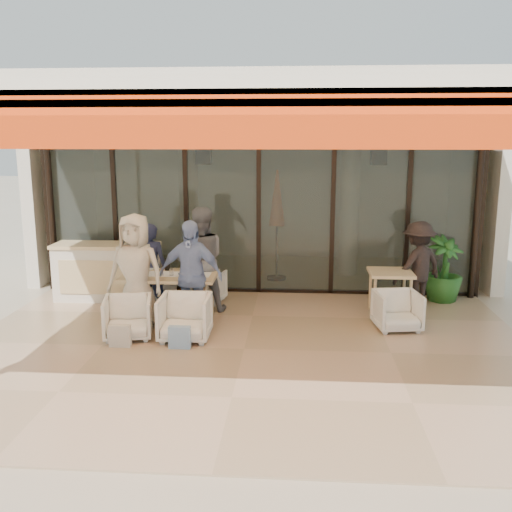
{
  "coord_description": "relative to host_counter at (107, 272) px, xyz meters",
  "views": [
    {
      "loc": [
        0.7,
        -7.4,
        2.88
      ],
      "look_at": [
        0.1,
        0.9,
        1.15
      ],
      "focal_mm": 40.0,
      "sensor_mm": 36.0,
      "label": 1
    }
  ],
  "objects": [
    {
      "name": "ground",
      "position": [
        2.68,
        -2.3,
        -0.53
      ],
      "size": [
        70.0,
        70.0,
        0.0
      ],
      "primitive_type": "plane",
      "color": "#C6B293",
      "rests_on": "ground"
    },
    {
      "name": "terrace_floor",
      "position": [
        2.68,
        -2.3,
        -0.53
      ],
      "size": [
        8.0,
        6.0,
        0.01
      ],
      "primitive_type": "cube",
      "color": "tan",
      "rests_on": "ground"
    },
    {
      "name": "terrace_structure",
      "position": [
        2.68,
        -2.56,
        2.72
      ],
      "size": [
        8.0,
        6.0,
        3.4
      ],
      "color": "silver",
      "rests_on": "ground"
    },
    {
      "name": "glass_storefront",
      "position": [
        2.68,
        0.7,
        1.07
      ],
      "size": [
        8.08,
        0.1,
        3.2
      ],
      "color": "#9EADA3",
      "rests_on": "ground"
    },
    {
      "name": "interior_block",
      "position": [
        2.68,
        3.02,
        1.7
      ],
      "size": [
        9.05,
        3.62,
        3.52
      ],
      "color": "silver",
      "rests_on": "ground"
    },
    {
      "name": "host_counter",
      "position": [
        0.0,
        0.0,
        0.0
      ],
      "size": [
        1.85,
        0.65,
        1.04
      ],
      "color": "silver",
      "rests_on": "ground"
    },
    {
      "name": "dining_table",
      "position": [
        1.36,
        -0.97,
        0.16
      ],
      "size": [
        1.5,
        0.9,
        0.93
      ],
      "color": "#DFBD88",
      "rests_on": "ground"
    },
    {
      "name": "chair_far_left",
      "position": [
        0.95,
        -0.03,
        -0.22
      ],
      "size": [
        0.73,
        0.7,
        0.63
      ],
      "primitive_type": "imported",
      "rotation": [
        0.0,
        0.0,
        3.37
      ],
      "color": "white",
      "rests_on": "ground"
    },
    {
      "name": "chair_far_right",
      "position": [
        1.79,
        -0.03,
        -0.22
      ],
      "size": [
        0.71,
        0.68,
        0.63
      ],
      "primitive_type": "imported",
      "rotation": [
        0.0,
        0.0,
        2.95
      ],
      "color": "white",
      "rests_on": "ground"
    },
    {
      "name": "chair_near_left",
      "position": [
        0.95,
        -1.93,
        -0.19
      ],
      "size": [
        0.79,
        0.76,
        0.69
      ],
      "primitive_type": "imported",
      "rotation": [
        0.0,
        0.0,
        0.22
      ],
      "color": "white",
      "rests_on": "ground"
    },
    {
      "name": "chair_near_right",
      "position": [
        1.79,
        -1.93,
        -0.16
      ],
      "size": [
        0.73,
        0.68,
        0.74
      ],
      "primitive_type": "imported",
      "rotation": [
        0.0,
        0.0,
        0.02
      ],
      "color": "white",
      "rests_on": "ground"
    },
    {
      "name": "diner_navy",
      "position": [
        0.95,
        -0.53,
        0.22
      ],
      "size": [
        0.57,
        0.4,
        1.5
      ],
      "primitive_type": "imported",
      "rotation": [
        0.0,
        0.0,
        3.07
      ],
      "color": "#181E34",
      "rests_on": "ground"
    },
    {
      "name": "diner_grey",
      "position": [
        1.79,
        -0.53,
        0.36
      ],
      "size": [
        1.0,
        0.86,
        1.77
      ],
      "primitive_type": "imported",
      "rotation": [
        0.0,
        0.0,
        3.39
      ],
      "color": "slate",
      "rests_on": "ground"
    },
    {
      "name": "diner_cream",
      "position": [
        0.95,
        -1.43,
        0.36
      ],
      "size": [
        0.93,
        0.67,
        1.78
      ],
      "primitive_type": "imported",
      "rotation": [
        0.0,
        0.0,
        -0.13
      ],
      "color": "beige",
      "rests_on": "ground"
    },
    {
      "name": "diner_periwinkle",
      "position": [
        1.79,
        -1.43,
        0.31
      ],
      "size": [
        1.04,
        0.55,
        1.69
      ],
      "primitive_type": "imported",
      "rotation": [
        0.0,
        0.0,
        -0.15
      ],
      "color": "#728CBF",
      "rests_on": "ground"
    },
    {
      "name": "tote_bag_cream",
      "position": [
        0.95,
        -2.33,
        -0.36
      ],
      "size": [
        0.3,
        0.1,
        0.34
      ],
      "primitive_type": "cube",
      "color": "silver",
      "rests_on": "ground"
    },
    {
      "name": "tote_bag_blue",
      "position": [
        1.79,
        -2.33,
        -0.36
      ],
      "size": [
        0.3,
        0.1,
        0.34
      ],
      "primitive_type": "cube",
      "color": "#99BFD8",
      "rests_on": "ground"
    },
    {
      "name": "side_table",
      "position": [
        4.92,
        -0.52,
        0.11
      ],
      "size": [
        0.7,
        0.7,
        0.74
      ],
      "color": "#DFBD88",
      "rests_on": "ground"
    },
    {
      "name": "side_chair",
      "position": [
        4.92,
        -1.27,
        -0.2
      ],
      "size": [
        0.73,
        0.69,
        0.66
      ],
      "primitive_type": "imported",
      "rotation": [
        0.0,
        0.0,
        0.15
      ],
      "color": "white",
      "rests_on": "ground"
    },
    {
      "name": "standing_woman",
      "position": [
        5.43,
        -0.12,
        0.23
      ],
      "size": [
        1.13,
        1.0,
        1.51
      ],
      "primitive_type": "imported",
      "rotation": [
        0.0,
        0.0,
        3.71
      ],
      "color": "black",
      "rests_on": "ground"
    },
    {
      "name": "potted_palm",
      "position": [
        5.98,
        0.35,
        0.06
      ],
      "size": [
        0.91,
        0.91,
        1.19
      ],
      "primitive_type": "imported",
      "rotation": [
        0.0,
        0.0,
        0.54
      ],
      "color": "#1E5919",
      "rests_on": "ground"
    }
  ]
}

